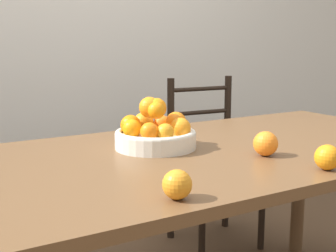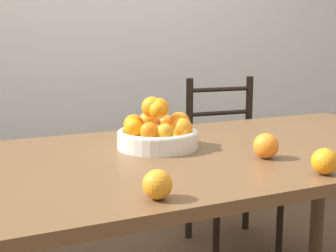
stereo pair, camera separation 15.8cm
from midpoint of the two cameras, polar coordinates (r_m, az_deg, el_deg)
wall_back at (r=2.97m, az=-8.48°, el=13.37°), size 8.00×0.06×2.60m
dining_table at (r=1.66m, az=7.21°, el=-5.90°), size 1.99×0.96×0.76m
fruit_bowl at (r=1.66m, az=1.44°, el=-0.76°), size 0.29×0.29×0.18m
orange_loose_0 at (r=1.44m, az=21.59°, el=-4.07°), size 0.08×0.08×0.08m
orange_loose_1 at (r=1.14m, az=2.71°, el=-7.20°), size 0.07×0.07×0.07m
orange_loose_2 at (r=1.57m, az=14.71°, el=-2.39°), size 0.08×0.08×0.08m
chair_right at (r=2.64m, az=9.31°, el=-4.76°), size 0.45×0.43×0.94m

